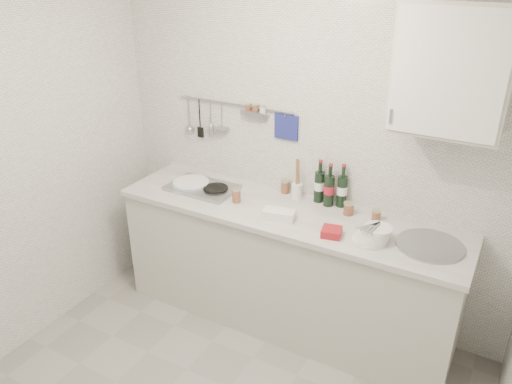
# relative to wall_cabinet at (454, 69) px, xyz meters

# --- Properties ---
(back_wall) EXTENTS (3.00, 0.02, 2.50)m
(back_wall) POSITION_rel_wall_cabinet_xyz_m (-0.90, 0.18, -0.70)
(back_wall) COLOR silver
(back_wall) RESTS_ON floor
(counter) EXTENTS (2.44, 0.64, 0.96)m
(counter) POSITION_rel_wall_cabinet_xyz_m (-0.89, -0.12, -1.52)
(counter) COLOR #B8B6AA
(counter) RESTS_ON floor
(wall_rail) EXTENTS (0.98, 0.09, 0.34)m
(wall_rail) POSITION_rel_wall_cabinet_xyz_m (-1.50, 0.15, -0.52)
(wall_rail) COLOR #93969B
(wall_rail) RESTS_ON back_wall
(wall_cabinet) EXTENTS (0.60, 0.38, 0.70)m
(wall_cabinet) POSITION_rel_wall_cabinet_xyz_m (0.00, 0.00, 0.00)
(wall_cabinet) COLOR #B8B6AA
(wall_cabinet) RESTS_ON back_wall
(plate_stack_hob) EXTENTS (0.29, 0.29, 0.05)m
(plate_stack_hob) POSITION_rel_wall_cabinet_xyz_m (-1.70, -0.14, -1.00)
(plate_stack_hob) COLOR #517EB8
(plate_stack_hob) RESTS_ON counter
(plate_stack_sink) EXTENTS (0.23, 0.22, 0.10)m
(plate_stack_sink) POSITION_rel_wall_cabinet_xyz_m (-0.27, -0.23, -0.98)
(plate_stack_sink) COLOR white
(plate_stack_sink) RESTS_ON counter
(wine_bottles) EXTENTS (0.24, 0.11, 0.31)m
(wine_bottles) POSITION_rel_wall_cabinet_xyz_m (-0.69, 0.11, -0.87)
(wine_bottles) COLOR black
(wine_bottles) RESTS_ON counter
(butter_dish) EXTENTS (0.23, 0.14, 0.06)m
(butter_dish) POSITION_rel_wall_cabinet_xyz_m (-0.90, -0.25, -1.00)
(butter_dish) COLOR white
(butter_dish) RESTS_ON counter
(strawberry_punnet) EXTENTS (0.14, 0.14, 0.05)m
(strawberry_punnet) POSITION_rel_wall_cabinet_xyz_m (-0.51, -0.29, -1.01)
(strawberry_punnet) COLOR #A8122B
(strawberry_punnet) RESTS_ON counter
(utensil_crock) EXTENTS (0.08, 0.08, 0.31)m
(utensil_crock) POSITION_rel_wall_cabinet_xyz_m (-0.92, 0.08, -0.96)
(utensil_crock) COLOR white
(utensil_crock) RESTS_ON counter
(jar_a) EXTENTS (0.07, 0.07, 0.10)m
(jar_a) POSITION_rel_wall_cabinet_xyz_m (-1.04, 0.13, -0.98)
(jar_a) COLOR brown
(jar_a) RESTS_ON counter
(jar_b) EXTENTS (0.07, 0.07, 0.09)m
(jar_b) POSITION_rel_wall_cabinet_xyz_m (-0.52, 0.03, -0.99)
(jar_b) COLOR brown
(jar_b) RESTS_ON counter
(jar_c) EXTENTS (0.06, 0.06, 0.07)m
(jar_c) POSITION_rel_wall_cabinet_xyz_m (-0.33, 0.05, -0.99)
(jar_c) COLOR brown
(jar_c) RESTS_ON counter
(jar_d) EXTENTS (0.06, 0.06, 0.10)m
(jar_d) POSITION_rel_wall_cabinet_xyz_m (-1.27, -0.17, -0.98)
(jar_d) COLOR brown
(jar_d) RESTS_ON counter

